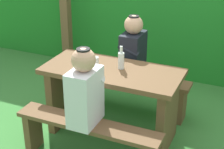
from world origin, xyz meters
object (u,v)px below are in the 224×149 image
at_px(picnic_table, 112,91).
at_px(bench_near, 88,135).
at_px(drinking_glass, 96,62).
at_px(cell_phone, 82,70).
at_px(person_white_shirt, 85,90).
at_px(bottle_left, 121,60).
at_px(bench_far, 131,85).
at_px(person_black_coat, 133,49).

bearing_deg(picnic_table, bench_near, -90.00).
relative_size(drinking_glass, cell_phone, 0.71).
bearing_deg(picnic_table, cell_phone, -148.35).
xyz_separation_m(picnic_table, person_white_shirt, (-0.02, -0.55, 0.27)).
bearing_deg(bottle_left, picnic_table, -145.86).
xyz_separation_m(bench_far, person_black_coat, (0.02, -0.00, 0.46)).
height_order(picnic_table, bench_near, picnic_table).
xyz_separation_m(bench_far, person_white_shirt, (-0.02, -1.11, 0.46)).
bearing_deg(bottle_left, cell_phone, -147.77).
xyz_separation_m(person_white_shirt, cell_phone, (-0.24, 0.39, -0.02)).
distance_m(bench_near, person_white_shirt, 0.46).
bearing_deg(bench_far, bottle_left, -81.35).
bearing_deg(bench_far, drinking_glass, -108.41).
bearing_deg(person_black_coat, person_white_shirt, -91.63).
height_order(person_white_shirt, cell_phone, person_white_shirt).
bearing_deg(bench_near, picnic_table, 90.00).
distance_m(picnic_table, person_black_coat, 0.62).
relative_size(bench_near, drinking_glass, 14.01).
xyz_separation_m(bench_near, cell_phone, (-0.26, 0.40, 0.44)).
xyz_separation_m(bench_far, cell_phone, (-0.26, -0.71, 0.44)).
bearing_deg(cell_phone, drinking_glass, 78.81).
bearing_deg(person_black_coat, picnic_table, -91.57).
bearing_deg(bench_near, bench_far, 90.00).
distance_m(bench_near, cell_phone, 0.65).
bearing_deg(bottle_left, bench_near, -97.19).
xyz_separation_m(bench_far, drinking_glass, (-0.18, -0.55, 0.49)).
relative_size(bench_near, bottle_left, 5.87).
distance_m(bench_far, person_black_coat, 0.46).
relative_size(bench_near, person_white_shirt, 1.95).
relative_size(picnic_table, bench_near, 1.00).
relative_size(person_black_coat, bottle_left, 3.02).
height_order(bench_far, cell_phone, cell_phone).
relative_size(picnic_table, drinking_glass, 14.01).
bearing_deg(person_white_shirt, picnic_table, 88.31).
height_order(bench_near, bottle_left, bottle_left).
distance_m(picnic_table, bench_near, 0.59).
xyz_separation_m(person_white_shirt, drinking_glass, (-0.17, 0.55, 0.02)).
distance_m(picnic_table, bench_far, 0.59).
relative_size(bench_far, person_black_coat, 1.95).
height_order(picnic_table, person_white_shirt, person_white_shirt).
bearing_deg(bench_near, person_black_coat, 89.22).
bearing_deg(bench_far, bench_near, -90.00).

